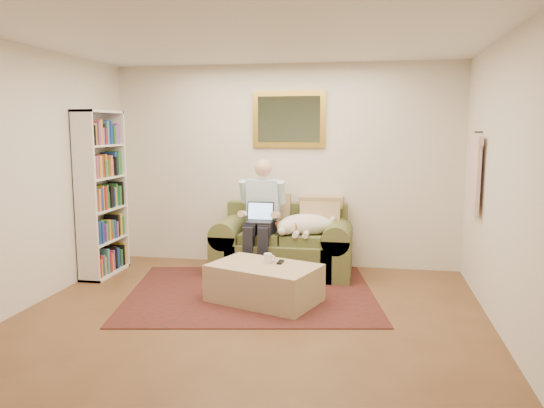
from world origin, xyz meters
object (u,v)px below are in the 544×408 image
(ottoman, at_px, (264,283))
(sofa, at_px, (283,250))
(coffee_mug, at_px, (268,258))
(sleeping_dog, at_px, (307,224))
(bookshelf, at_px, (102,194))
(laptop, at_px, (259,217))
(seated_man, at_px, (261,219))

(ottoman, bearing_deg, sofa, 89.30)
(sofa, bearing_deg, coffee_mug, -89.55)
(sleeping_dog, bearing_deg, bookshelf, -171.75)
(ottoman, distance_m, bookshelf, 2.39)
(laptop, bearing_deg, bookshelf, -173.34)
(seated_man, height_order, bookshelf, bookshelf)
(bookshelf, bearing_deg, sofa, 11.54)
(sofa, height_order, sleeping_dog, sofa)
(seated_man, bearing_deg, sofa, 31.45)
(seated_man, relative_size, ottoman, 1.30)
(ottoman, relative_size, coffee_mug, 10.80)
(sleeping_dog, xyz_separation_m, ottoman, (-0.31, -1.03, -0.44))
(coffee_mug, relative_size, bookshelf, 0.05)
(sleeping_dog, bearing_deg, ottoman, -106.91)
(bookshelf, bearing_deg, laptop, 6.66)
(sleeping_dog, height_order, bookshelf, bookshelf)
(sofa, relative_size, bookshelf, 0.84)
(sleeping_dog, height_order, coffee_mug, sleeping_dog)
(ottoman, bearing_deg, laptop, 104.80)
(coffee_mug, xyz_separation_m, bookshelf, (-2.17, 0.59, 0.56))
(seated_man, bearing_deg, bookshelf, -171.43)
(sofa, bearing_deg, sleeping_dog, -15.74)
(sofa, relative_size, seated_man, 1.19)
(seated_man, distance_m, ottoman, 1.12)
(coffee_mug, bearing_deg, bookshelf, 164.81)
(seated_man, distance_m, coffee_mug, 0.95)
(seated_man, xyz_separation_m, coffee_mug, (0.26, -0.88, -0.26))
(sofa, relative_size, coffee_mug, 16.75)
(seated_man, bearing_deg, ottoman, -76.15)
(laptop, bearing_deg, sleeping_dog, 13.64)
(ottoman, bearing_deg, seated_man, 103.85)
(sleeping_dog, bearing_deg, coffee_mug, -107.16)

